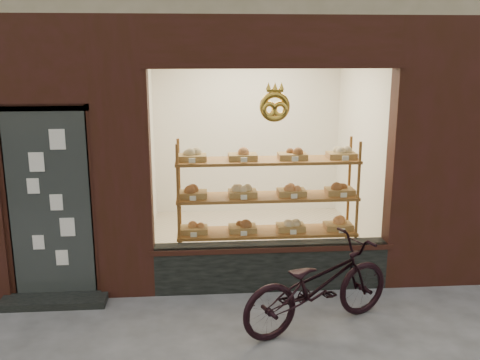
{
  "coord_description": "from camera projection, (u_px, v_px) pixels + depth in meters",
  "views": [
    {
      "loc": [
        -0.38,
        -3.68,
        2.74
      ],
      "look_at": [
        0.07,
        2.0,
        1.35
      ],
      "focal_mm": 40.0,
      "sensor_mm": 36.0,
      "label": 1
    }
  ],
  "objects": [
    {
      "name": "bicycle",
      "position": [
        318.0,
        285.0,
        5.36
      ],
      "size": [
        1.82,
        1.24,
        0.9
      ],
      "primitive_type": "imported",
      "rotation": [
        0.0,
        0.0,
        1.98
      ],
      "color": "black",
      "rests_on": "ground"
    },
    {
      "name": "display_shelf",
      "position": [
        267.0,
        208.0,
        6.54
      ],
      "size": [
        2.2,
        0.45,
        1.7
      ],
      "color": "brown",
      "rests_on": "ground"
    }
  ]
}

